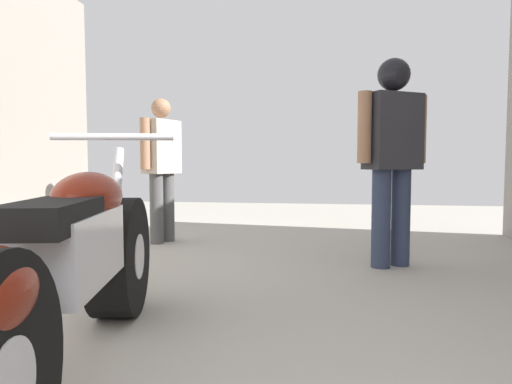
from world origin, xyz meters
name	(u,v)px	position (x,y,z in m)	size (l,w,h in m)	color
ground_plane	(234,311)	(0.00, 3.04, 0.00)	(14.59, 14.59, 0.00)	#A8A399
motorcycle_maroon_cruiser	(68,277)	(-0.49, 2.05, 0.45)	(0.84, 2.30, 1.08)	black
mechanic_in_blue	(162,162)	(-1.27, 5.27, 0.92)	(0.37, 0.65, 1.63)	#4C4C4C
mechanic_with_helmet	(392,143)	(1.12, 4.41, 1.08)	(0.66, 0.46, 1.80)	#2D3851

